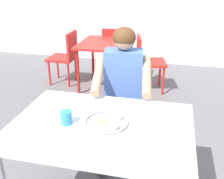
# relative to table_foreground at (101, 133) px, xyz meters

# --- Properties ---
(table_foreground) EXTENTS (1.22, 0.87, 0.74)m
(table_foreground) POSITION_rel_table_foreground_xyz_m (0.00, 0.00, 0.00)
(table_foreground) COLOR silver
(table_foreground) RESTS_ON ground
(thali_tray) EXTENTS (0.30, 0.30, 0.03)m
(thali_tray) POSITION_rel_table_foreground_xyz_m (0.04, 0.02, 0.08)
(thali_tray) COLOR #B7BABF
(thali_tray) RESTS_ON table_foreground
(drinking_cup) EXTENTS (0.08, 0.08, 0.10)m
(drinking_cup) POSITION_rel_table_foreground_xyz_m (-0.23, -0.05, 0.12)
(drinking_cup) COLOR #338CBF
(drinking_cup) RESTS_ON table_foreground
(chair_foreground) EXTENTS (0.45, 0.46, 0.90)m
(chair_foreground) POSITION_rel_table_foreground_xyz_m (-0.00, 0.88, -0.16)
(chair_foreground) COLOR silver
(chair_foreground) RESTS_ON ground
(diner_foreground) EXTENTS (0.54, 0.59, 1.25)m
(diner_foreground) POSITION_rel_table_foreground_xyz_m (0.02, 0.66, 0.08)
(diner_foreground) COLOR #3C3C3C
(diner_foreground) RESTS_ON ground
(table_background_red) EXTENTS (0.77, 0.86, 0.71)m
(table_background_red) POSITION_rel_table_foreground_xyz_m (-0.56, 2.30, -0.05)
(table_background_red) COLOR red
(table_background_red) RESTS_ON ground
(chair_red_left) EXTENTS (0.41, 0.40, 0.84)m
(chair_red_left) POSITION_rel_table_foreground_xyz_m (-1.20, 2.30, -0.19)
(chair_red_left) COLOR red
(chair_red_left) RESTS_ON ground
(chair_red_right) EXTENTS (0.49, 0.48, 0.83)m
(chair_red_right) POSITION_rel_table_foreground_xyz_m (0.06, 2.29, -0.18)
(chair_red_right) COLOR red
(chair_red_right) RESTS_ON ground
(chair_red_far) EXTENTS (0.44, 0.43, 0.81)m
(chair_red_far) POSITION_rel_table_foreground_xyz_m (-0.55, 2.91, -0.19)
(chair_red_far) COLOR red
(chair_red_far) RESTS_ON ground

